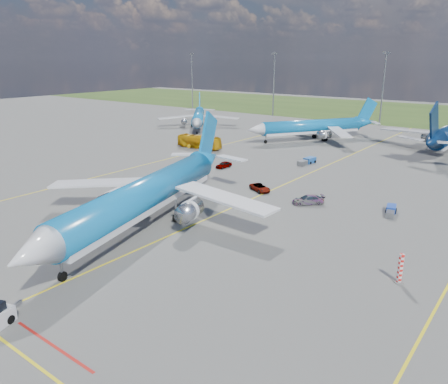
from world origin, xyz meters
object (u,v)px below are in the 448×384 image
Objects in this scene: bg_jet_nnw at (311,140)px; baggage_tug_w at (391,211)px; warning_post at (400,268)px; main_airliner at (147,226)px; service_car_c at (308,200)px; baggage_tug_c at (307,161)px; service_car_b at (260,188)px; apron_bus at (199,142)px; service_car_a at (224,165)px; bg_jet_nw at (198,128)px.

bg_jet_nnw reaches higher than baggage_tug_w.
main_airliner reaches higher than warning_post.
baggage_tug_c is at bearing 165.74° from service_car_c.
service_car_c reaches higher than service_car_b.
service_car_a is at bearing -129.58° from apron_bus.
service_car_b is at bearing -138.81° from service_car_c.
bg_jet_nw is at bearing 74.38° from service_car_b.
baggage_tug_w is (34.62, -44.83, 0.45)m from bg_jet_nnw.
service_car_b is at bearing -27.67° from service_car_a.
service_car_b is (14.14, -46.83, 0.59)m from bg_jet_nnw.
bg_jet_nw is 9.72× the size of service_car_a.
main_airliner is 24.39m from service_car_c.
baggage_tug_w is (-6.78, 19.42, -1.05)m from warning_post.
bg_jet_nnw is at bearing 94.19° from service_car_a.
warning_post is 49.61m from baggage_tug_c.
main_airliner reaches higher than service_car_c.
main_airliner is 10.54× the size of baggage_tug_w.
main_airliner is (10.86, -68.91, 0.00)m from bg_jet_nnw.
service_car_a is (-0.14, -37.88, 0.63)m from bg_jet_nnw.
warning_post is 100.77m from bg_jet_nw.
service_car_c is (9.30, -1.19, 0.09)m from service_car_b.
apron_bus reaches higher than service_car_c.
main_airliner is at bearing -163.01° from service_car_b.
apron_bus is at bearing 148.64° from service_car_a.
baggage_tug_w is (34.76, -6.96, -0.18)m from service_car_a.
service_car_c is (12.58, 20.89, 0.68)m from main_airliner.
apron_bus reaches higher than baggage_tug_c.
warning_post reaches higher than service_car_a.
service_car_a is at bearing -126.24° from baggage_tug_c.
warning_post is 76.45m from bg_jet_nnw.
bg_jet_nnw is 8.89× the size of baggage_tug_w.
service_car_b is (51.76, -45.10, 0.59)m from bg_jet_nw.
bg_jet_nnw is 3.47× the size of apron_bus.
service_car_c is at bearing -177.69° from baggage_tug_w.
warning_post is 0.56× the size of baggage_tug_c.
main_airliner is 33.83m from baggage_tug_w.
bg_jet_nw is at bearing -144.31° from bg_jet_nnw.
warning_post is 0.06× the size of main_airliner.
bg_jet_nw is 0.91× the size of bg_jet_nnw.
baggage_tug_c reaches higher than baggage_tug_w.
service_car_b is at bearing 171.97° from baggage_tug_w.
service_car_b is at bearing -127.91° from apron_bus.
bg_jet_nw is at bearing 160.01° from baggage_tug_c.
main_airliner reaches higher than bg_jet_nnw.
baggage_tug_c is at bearing 53.03° from service_car_a.
main_airliner is at bearing -171.33° from warning_post.
main_airliner is 9.99× the size of service_car_c.
baggage_tug_c is (49.05, -23.00, 0.55)m from bg_jet_nw.
baggage_tug_c is (28.08, 1.26, -1.04)m from apron_bus.
apron_bus reaches higher than service_car_a.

